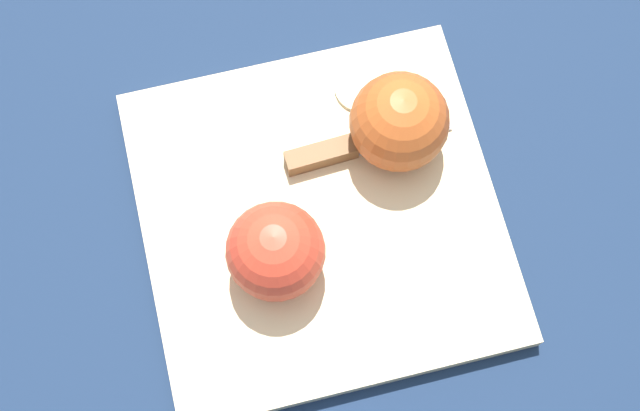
{
  "coord_description": "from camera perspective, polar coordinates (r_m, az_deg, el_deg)",
  "views": [
    {
      "loc": [
        -0.09,
        -0.22,
        0.74
      ],
      "look_at": [
        0.0,
        0.0,
        0.04
      ],
      "focal_mm": 50.0,
      "sensor_mm": 36.0,
      "label": 1
    }
  ],
  "objects": [
    {
      "name": "knife",
      "position": [
        0.77,
        0.95,
        3.47
      ],
      "size": [
        0.15,
        0.03,
        0.02
      ],
      "rotation": [
        0.0,
        0.0,
        -0.1
      ],
      "color": "silver",
      "rests_on": "cutting_board"
    },
    {
      "name": "apple_half_right",
      "position": [
        0.74,
        5.11,
        5.38
      ],
      "size": [
        0.08,
        0.08,
        0.08
      ],
      "rotation": [
        0.0,
        0.0,
        0.92
      ],
      "color": "#AD4C1E",
      "rests_on": "cutting_board"
    },
    {
      "name": "apple_half_left",
      "position": [
        0.71,
        -2.85,
        -2.93
      ],
      "size": [
        0.08,
        0.08,
        0.08
      ],
      "rotation": [
        0.0,
        0.0,
        0.82
      ],
      "color": "red",
      "rests_on": "cutting_board"
    },
    {
      "name": "cutting_board",
      "position": [
        0.76,
        -0.0,
        -0.69
      ],
      "size": [
        0.34,
        0.34,
        0.02
      ],
      "color": "#D1B789",
      "rests_on": "ground_plane"
    },
    {
      "name": "ground_plane",
      "position": [
        0.77,
        -0.0,
        -0.9
      ],
      "size": [
        4.0,
        4.0,
        0.0
      ],
      "primitive_type": "plane",
      "color": "#14233D"
    },
    {
      "name": "apple_slice",
      "position": [
        0.8,
        2.72,
        7.58
      ],
      "size": [
        0.05,
        0.05,
        0.0
      ],
      "color": "beige",
      "rests_on": "cutting_board"
    }
  ]
}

